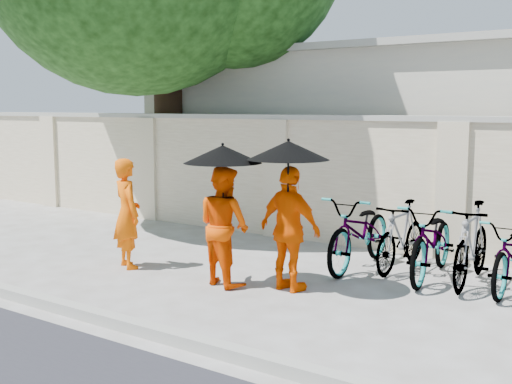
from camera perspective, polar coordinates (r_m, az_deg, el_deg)
The scene contains 12 objects.
ground at distance 8.06m, azimuth -4.13°, elevation -8.36°, with size 80.00×80.00×0.00m, color #AEADAD.
kerb at distance 6.87m, azimuth -13.24°, elevation -10.90°, with size 40.00×0.16×0.12m, color #9C9C93.
compound_wall at distance 10.08m, azimuth 11.86°, elevation 0.52°, with size 20.00×0.30×2.00m, color beige.
monk_left at distance 8.99m, azimuth -11.39°, elevation -1.87°, with size 0.55×0.36×1.52m, color #FF5E03.
monk_center at distance 7.99m, azimuth -2.87°, elevation -2.98°, with size 0.73×0.57×1.50m, color #ED4600.
parasol_center at distance 7.78m, azimuth -2.98°, elevation 3.37°, with size 0.96×0.96×0.90m.
monk_right at distance 7.70m, azimuth 3.03°, elevation -3.30°, with size 0.89×0.37×1.52m, color #FF5700.
parasol_right at distance 7.50m, azimuth 2.89°, elevation 3.72°, with size 0.97×0.97×0.96m.
bike_0 at distance 8.92m, azimuth 9.28°, elevation -3.49°, with size 0.68×1.95×1.03m, color #B1B1B1.
bike_1 at distance 8.93m, azimuth 12.77°, elevation -3.84°, with size 0.44×1.57×0.95m, color #B1B1B1.
bike_2 at distance 8.60m, azimuth 15.44°, elevation -4.19°, with size 0.66×1.89×0.99m, color #B1B1B1.
bike_3 at distance 8.44m, azimuth 18.61°, elevation -4.42°, with size 0.48×1.71×1.03m, color #B1B1B1.
Camera 1 is at (4.88, -6.02, 2.22)m, focal length 45.00 mm.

